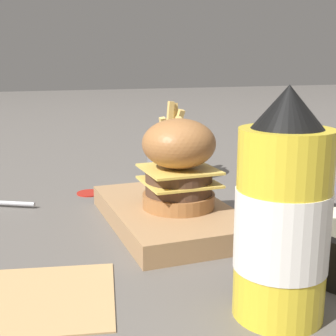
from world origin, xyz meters
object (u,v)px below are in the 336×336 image
(burger, at_px, (175,163))
(ketchup_bottle, at_px, (277,218))
(serving_board, at_px, (168,214))
(fries_basket, at_px, (174,154))

(burger, distance_m, ketchup_bottle, 0.24)
(serving_board, height_order, burger, burger)
(serving_board, relative_size, ketchup_bottle, 1.29)
(burger, distance_m, fries_basket, 0.27)
(ketchup_bottle, bearing_deg, serving_board, 1.21)
(serving_board, xyz_separation_m, fries_basket, (0.24, -0.10, 0.03))
(burger, bearing_deg, fries_basket, -20.46)
(serving_board, xyz_separation_m, ketchup_bottle, (-0.25, -0.01, 0.07))
(burger, bearing_deg, serving_board, 32.21)
(burger, relative_size, ketchup_bottle, 0.59)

